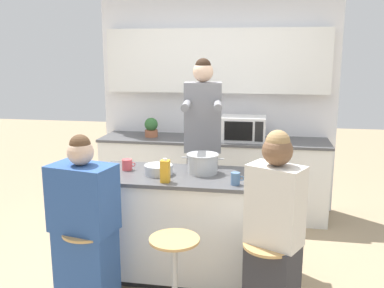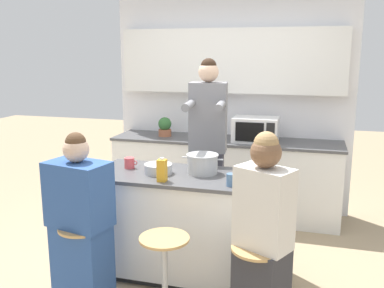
{
  "view_description": "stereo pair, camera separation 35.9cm",
  "coord_description": "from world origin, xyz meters",
  "px_view_note": "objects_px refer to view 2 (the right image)",
  "views": [
    {
      "loc": [
        0.6,
        -3.4,
        1.92
      ],
      "look_at": [
        0.0,
        0.07,
        1.17
      ],
      "focal_mm": 40.0,
      "sensor_mm": 36.0,
      "label": 1
    },
    {
      "loc": [
        0.95,
        -3.32,
        1.92
      ],
      "look_at": [
        0.0,
        0.07,
        1.17
      ],
      "focal_mm": 40.0,
      "sensor_mm": 36.0,
      "label": 2
    }
  ],
  "objects_px": {
    "person_wrapped_blanket": "(80,226)",
    "coffee_cup_far": "(129,163)",
    "microwave": "(256,130)",
    "juice_carton": "(162,170)",
    "potted_plant": "(165,127)",
    "person_seated_near": "(263,243)",
    "banana_bunch": "(273,171)",
    "kitchen_island": "(190,225)",
    "cooking_pot": "(202,164)",
    "bar_stool_center": "(165,276)",
    "bar_stool_rightmost": "(256,288)",
    "bar_stool_leftmost": "(84,263)",
    "coffee_cup_near": "(231,180)",
    "fruit_bowl": "(158,169)",
    "person_cooking": "(208,156)"
  },
  "relations": [
    {
      "from": "juice_carton",
      "to": "microwave",
      "type": "distance_m",
      "value": 1.79
    },
    {
      "from": "cooking_pot",
      "to": "coffee_cup_far",
      "type": "xyz_separation_m",
      "value": [
        -0.66,
        -0.02,
        -0.04
      ]
    },
    {
      "from": "person_cooking",
      "to": "cooking_pot",
      "type": "relative_size",
      "value": 5.25
    },
    {
      "from": "bar_stool_leftmost",
      "to": "coffee_cup_far",
      "type": "xyz_separation_m",
      "value": [
        0.09,
        0.7,
        0.62
      ]
    },
    {
      "from": "fruit_bowl",
      "to": "person_cooking",
      "type": "bearing_deg",
      "value": 64.47
    },
    {
      "from": "coffee_cup_near",
      "to": "juice_carton",
      "type": "height_order",
      "value": "juice_carton"
    },
    {
      "from": "person_wrapped_blanket",
      "to": "coffee_cup_far",
      "type": "xyz_separation_m",
      "value": [
        0.11,
        0.68,
        0.33
      ]
    },
    {
      "from": "juice_carton",
      "to": "potted_plant",
      "type": "relative_size",
      "value": 0.84
    },
    {
      "from": "bar_stool_center",
      "to": "coffee_cup_far",
      "type": "distance_m",
      "value": 1.11
    },
    {
      "from": "microwave",
      "to": "juice_carton",
      "type": "bearing_deg",
      "value": -106.72
    },
    {
      "from": "bar_stool_leftmost",
      "to": "fruit_bowl",
      "type": "height_order",
      "value": "fruit_bowl"
    },
    {
      "from": "cooking_pot",
      "to": "potted_plant",
      "type": "relative_size",
      "value": 1.55
    },
    {
      "from": "coffee_cup_far",
      "to": "microwave",
      "type": "height_order",
      "value": "microwave"
    },
    {
      "from": "coffee_cup_far",
      "to": "microwave",
      "type": "relative_size",
      "value": 0.24
    },
    {
      "from": "juice_carton",
      "to": "potted_plant",
      "type": "xyz_separation_m",
      "value": [
        -0.59,
        1.75,
        0.03
      ]
    },
    {
      "from": "bar_stool_leftmost",
      "to": "banana_bunch",
      "type": "xyz_separation_m",
      "value": [
        1.33,
        0.85,
        0.6
      ]
    },
    {
      "from": "bar_stool_leftmost",
      "to": "coffee_cup_far",
      "type": "relative_size",
      "value": 5.29
    },
    {
      "from": "bar_stool_center",
      "to": "person_wrapped_blanket",
      "type": "height_order",
      "value": "person_wrapped_blanket"
    },
    {
      "from": "bar_stool_rightmost",
      "to": "juice_carton",
      "type": "distance_m",
      "value": 1.13
    },
    {
      "from": "bar_stool_leftmost",
      "to": "person_seated_near",
      "type": "height_order",
      "value": "person_seated_near"
    },
    {
      "from": "fruit_bowl",
      "to": "microwave",
      "type": "height_order",
      "value": "microwave"
    },
    {
      "from": "kitchen_island",
      "to": "potted_plant",
      "type": "distance_m",
      "value": 1.79
    },
    {
      "from": "kitchen_island",
      "to": "microwave",
      "type": "relative_size",
      "value": 3.26
    },
    {
      "from": "person_wrapped_blanket",
      "to": "banana_bunch",
      "type": "relative_size",
      "value": 7.75
    },
    {
      "from": "bar_stool_center",
      "to": "person_seated_near",
      "type": "bearing_deg",
      "value": 2.89
    },
    {
      "from": "kitchen_island",
      "to": "cooking_pot",
      "type": "height_order",
      "value": "cooking_pot"
    },
    {
      "from": "person_seated_near",
      "to": "banana_bunch",
      "type": "xyz_separation_m",
      "value": [
        -0.02,
        0.84,
        0.28
      ]
    },
    {
      "from": "banana_bunch",
      "to": "bar_stool_rightmost",
      "type": "bearing_deg",
      "value": -90.72
    },
    {
      "from": "person_wrapped_blanket",
      "to": "juice_carton",
      "type": "relative_size",
      "value": 7.03
    },
    {
      "from": "microwave",
      "to": "coffee_cup_near",
      "type": "bearing_deg",
      "value": -88.78
    },
    {
      "from": "bar_stool_leftmost",
      "to": "bar_stool_center",
      "type": "xyz_separation_m",
      "value": [
        0.66,
        -0.02,
        0.0
      ]
    },
    {
      "from": "bar_stool_leftmost",
      "to": "potted_plant",
      "type": "bearing_deg",
      "value": 92.44
    },
    {
      "from": "bar_stool_center",
      "to": "coffee_cup_near",
      "type": "bearing_deg",
      "value": 48.85
    },
    {
      "from": "person_cooking",
      "to": "cooking_pot",
      "type": "xyz_separation_m",
      "value": [
        0.07,
        -0.49,
        0.05
      ]
    },
    {
      "from": "fruit_bowl",
      "to": "microwave",
      "type": "bearing_deg",
      "value": 67.6
    },
    {
      "from": "bar_stool_center",
      "to": "juice_carton",
      "type": "xyz_separation_m",
      "value": [
        -0.16,
        0.42,
        0.67
      ]
    },
    {
      "from": "bar_stool_rightmost",
      "to": "potted_plant",
      "type": "relative_size",
      "value": 2.77
    },
    {
      "from": "person_cooking",
      "to": "coffee_cup_near",
      "type": "xyz_separation_m",
      "value": [
        0.37,
        -0.78,
        0.02
      ]
    },
    {
      "from": "bar_stool_rightmost",
      "to": "coffee_cup_near",
      "type": "distance_m",
      "value": 0.8
    },
    {
      "from": "person_wrapped_blanket",
      "to": "fruit_bowl",
      "type": "distance_m",
      "value": 0.79
    },
    {
      "from": "bar_stool_rightmost",
      "to": "coffee_cup_near",
      "type": "xyz_separation_m",
      "value": [
        -0.27,
        0.43,
        0.62
      ]
    },
    {
      "from": "fruit_bowl",
      "to": "coffee_cup_far",
      "type": "xyz_separation_m",
      "value": [
        -0.3,
        0.09,
        0.01
      ]
    },
    {
      "from": "coffee_cup_near",
      "to": "juice_carton",
      "type": "relative_size",
      "value": 0.54
    },
    {
      "from": "bar_stool_leftmost",
      "to": "fruit_bowl",
      "type": "bearing_deg",
      "value": 57.35
    },
    {
      "from": "person_cooking",
      "to": "banana_bunch",
      "type": "bearing_deg",
      "value": -35.34
    },
    {
      "from": "coffee_cup_near",
      "to": "coffee_cup_far",
      "type": "distance_m",
      "value": 1.0
    },
    {
      "from": "bar_stool_leftmost",
      "to": "coffee_cup_near",
      "type": "distance_m",
      "value": 1.3
    },
    {
      "from": "juice_carton",
      "to": "potted_plant",
      "type": "height_order",
      "value": "potted_plant"
    },
    {
      "from": "person_seated_near",
      "to": "juice_carton",
      "type": "relative_size",
      "value": 7.42
    },
    {
      "from": "bar_stool_center",
      "to": "bar_stool_rightmost",
      "type": "distance_m",
      "value": 0.66
    }
  ]
}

